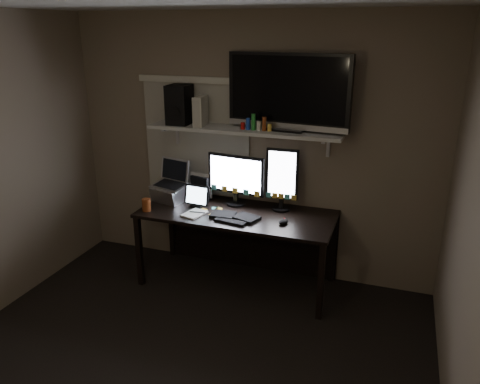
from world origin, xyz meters
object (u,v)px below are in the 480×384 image
at_px(desk, 241,225).
at_px(laptop, 170,182).
at_px(keyboard, 235,217).
at_px(mouse, 284,222).
at_px(monitor_landscape, 236,180).
at_px(speaker, 180,105).
at_px(game_console, 201,111).
at_px(tv, 288,92).
at_px(tablet, 197,196).
at_px(monitor_portrait, 282,180).
at_px(cup, 146,205).

xyz_separation_m(desk, laptop, (-0.73, -0.03, 0.37)).
bearing_deg(keyboard, mouse, 10.49).
height_order(monitor_landscape, speaker, speaker).
distance_m(monitor_landscape, game_console, 0.72).
bearing_deg(tv, monitor_landscape, -167.36).
bearing_deg(tablet, tv, 21.82).
relative_size(monitor_landscape, monitor_portrait, 0.96).
bearing_deg(tablet, laptop, 170.25).
xyz_separation_m(monitor_landscape, keyboard, (0.10, -0.32, -0.24)).
height_order(tablet, cup, tablet).
bearing_deg(desk, keyboard, -84.14).
bearing_deg(tv, monitor_portrait, -114.45).
relative_size(monitor_portrait, tablet, 2.36).
relative_size(laptop, tv, 0.35).
height_order(desk, monitor_landscape, monitor_landscape).
height_order(game_console, speaker, speaker).
bearing_deg(tv, cup, -151.49).
relative_size(mouse, game_console, 0.39).
height_order(tablet, laptop, laptop).
distance_m(monitor_landscape, mouse, 0.67).
relative_size(monitor_portrait, cup, 5.08).
height_order(desk, mouse, mouse).
bearing_deg(laptop, monitor_portrait, 20.13).
xyz_separation_m(desk, speaker, (-0.64, 0.07, 1.11)).
relative_size(keyboard, laptop, 1.14).
relative_size(keyboard, game_console, 1.63).
distance_m(laptop, speaker, 0.75).
distance_m(laptop, cup, 0.36).
height_order(tablet, speaker, speaker).
xyz_separation_m(tablet, tv, (0.79, 0.23, 0.97)).
distance_m(monitor_portrait, mouse, 0.44).
xyz_separation_m(keyboard, tv, (0.36, 0.37, 1.07)).
bearing_deg(desk, monitor_portrait, 12.37).
bearing_deg(tablet, desk, 21.94).
bearing_deg(cup, tv, 21.43).
xyz_separation_m(monitor_landscape, tv, (0.47, 0.05, 0.83)).
relative_size(keyboard, speaker, 1.22).
height_order(monitor_landscape, monitor_portrait, monitor_portrait).
distance_m(desk, speaker, 1.28).
xyz_separation_m(monitor_landscape, laptop, (-0.65, -0.10, -0.06)).
xyz_separation_m(desk, monitor_portrait, (0.37, 0.08, 0.47)).
bearing_deg(monitor_portrait, game_console, -179.89).
bearing_deg(monitor_landscape, mouse, -22.42).
height_order(monitor_landscape, game_console, game_console).
distance_m(desk, mouse, 0.56).
relative_size(tablet, game_console, 0.92).
xyz_separation_m(monitor_portrait, game_console, (-0.78, -0.01, 0.59)).
bearing_deg(laptop, game_console, 31.50).
bearing_deg(game_console, cup, -140.17).
bearing_deg(speaker, cup, -114.47).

